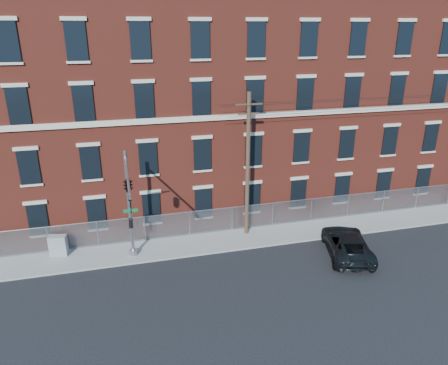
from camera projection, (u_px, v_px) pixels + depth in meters
ground at (242, 282)px, 24.30m from camera, size 140.00×140.00×0.00m
sidewalk at (374, 222)px, 31.64m from camera, size 65.00×3.00×0.12m
mill_building at (327, 97)px, 36.89m from camera, size 55.30×14.32×16.30m
chain_link_fence at (366, 203)px, 32.46m from camera, size 59.06×0.06×1.85m
traffic_signal_mast at (129, 192)px, 22.97m from camera, size 0.90×6.75×7.00m
utility_pole_near at (248, 164)px, 27.97m from camera, size 1.80×0.28×10.00m
pickup_truck at (347, 244)px, 26.99m from camera, size 4.00×6.02×1.54m
utility_cabinet at (58, 246)px, 26.68m from camera, size 1.17×0.73×1.36m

